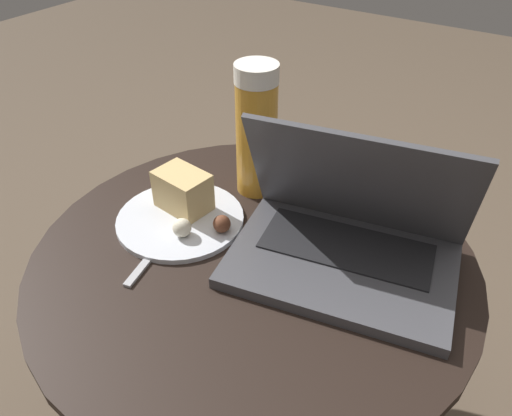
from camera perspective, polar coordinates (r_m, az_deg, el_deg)
name	(u,v)px	position (r m, az deg, el deg)	size (l,w,h in m)	color
table	(253,318)	(0.88, -0.30, -12.44)	(0.68, 0.68, 0.49)	#515156
laptop	(347,237)	(0.74, 10.32, -3.30)	(0.36, 0.28, 0.21)	#47474C
beer_glass	(256,131)	(0.85, 0.06, 8.84)	(0.07, 0.07, 0.23)	gold
snack_plate	(183,206)	(0.83, -8.32, 0.17)	(0.21, 0.21, 0.08)	silver
fork	(165,239)	(0.81, -10.35, -3.46)	(0.06, 0.19, 0.01)	#B2B2B7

